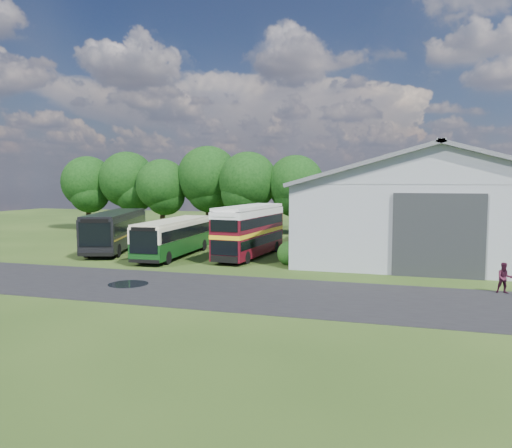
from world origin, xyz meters
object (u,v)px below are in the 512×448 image
(bus_dark_single, at_px, (116,230))
(visitor_b, at_px, (504,278))
(storage_shed, at_px, (429,200))
(bus_green_single, at_px, (174,237))
(bus_maroon_double, at_px, (250,231))

(bus_dark_single, xyz_separation_m, visitor_b, (27.79, -8.46, -0.89))
(bus_dark_single, height_order, visitor_b, bus_dark_single)
(storage_shed, height_order, bus_green_single, storage_shed)
(storage_shed, distance_m, bus_green_single, 20.78)
(storage_shed, relative_size, visitor_b, 15.79)
(bus_maroon_double, relative_size, visitor_b, 5.85)
(bus_green_single, height_order, bus_dark_single, bus_dark_single)
(storage_shed, bearing_deg, bus_green_single, -154.62)
(visitor_b, bearing_deg, bus_green_single, 160.98)
(bus_green_single, distance_m, bus_maroon_double, 5.75)
(visitor_b, bearing_deg, bus_dark_single, 161.20)
(storage_shed, height_order, visitor_b, storage_shed)
(bus_green_single, xyz_separation_m, visitor_b, (21.63, -6.68, -0.70))
(bus_maroon_double, bearing_deg, visitor_b, -21.58)
(bus_maroon_double, height_order, visitor_b, bus_maroon_double)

